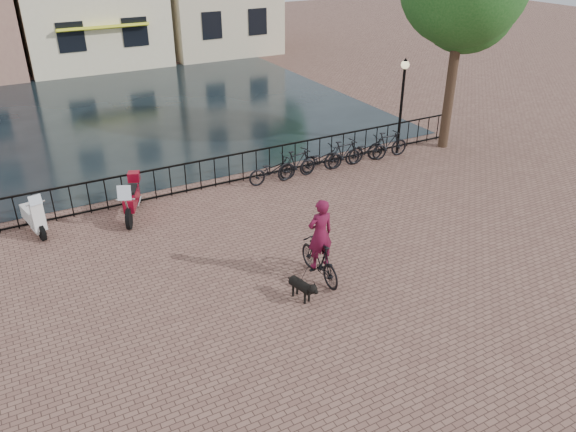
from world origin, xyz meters
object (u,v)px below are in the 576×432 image
cyclist (320,245)px  motorcycle (131,195)px  scooter (31,210)px  lamp_post (403,91)px  dog (301,288)px

cyclist → motorcycle: size_ratio=1.25×
motorcycle → scooter: size_ratio=1.26×
motorcycle → scooter: (-2.67, 0.37, 0.00)m
lamp_post → cyclist: lamp_post is taller
lamp_post → motorcycle: lamp_post is taller
dog → motorcycle: bearing=97.3°
lamp_post → dog: size_ratio=3.76×
scooter → dog: bearing=-63.1°
cyclist → motorcycle: cyclist is taller
cyclist → motorcycle: 6.26m
dog → motorcycle: motorcycle is taller
dog → lamp_post: bearing=25.2°
motorcycle → lamp_post: bearing=25.1°
lamp_post → dog: lamp_post is taller
cyclist → dog: cyclist is taller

